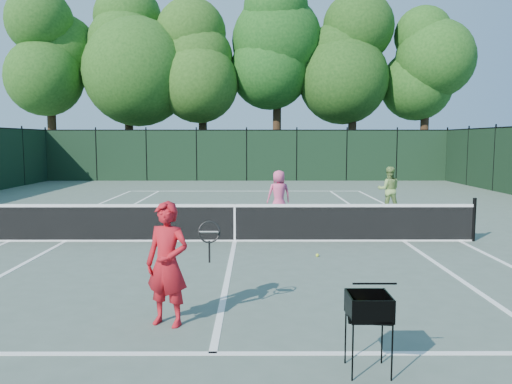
{
  "coord_description": "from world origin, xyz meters",
  "views": [
    {
      "loc": [
        0.49,
        -11.92,
        2.46
      ],
      "look_at": [
        0.52,
        1.0,
        1.1
      ],
      "focal_mm": 35.0,
      "sensor_mm": 36.0,
      "label": 1
    }
  ],
  "objects_px": {
    "coach": "(168,264)",
    "loose_ball_midcourt": "(317,255)",
    "player_pink": "(279,194)",
    "ball_hopper": "(369,307)",
    "player_green": "(389,190)"
  },
  "relations": [
    {
      "from": "coach",
      "to": "loose_ball_midcourt",
      "type": "height_order",
      "value": "coach"
    },
    {
      "from": "coach",
      "to": "player_pink",
      "type": "xyz_separation_m",
      "value": [
        1.91,
        9.04,
        -0.07
      ]
    },
    {
      "from": "player_pink",
      "to": "ball_hopper",
      "type": "height_order",
      "value": "player_pink"
    },
    {
      "from": "player_green",
      "to": "loose_ball_midcourt",
      "type": "xyz_separation_m",
      "value": [
        -3.23,
        -6.49,
        -0.74
      ]
    },
    {
      "from": "player_pink",
      "to": "ball_hopper",
      "type": "bearing_deg",
      "value": 78.81
    },
    {
      "from": "ball_hopper",
      "to": "coach",
      "type": "bearing_deg",
      "value": 157.62
    },
    {
      "from": "player_green",
      "to": "ball_hopper",
      "type": "distance_m",
      "value": 12.19
    },
    {
      "from": "coach",
      "to": "loose_ball_midcourt",
      "type": "xyz_separation_m",
      "value": [
        2.47,
        3.86,
        -0.8
      ]
    },
    {
      "from": "player_green",
      "to": "loose_ball_midcourt",
      "type": "relative_size",
      "value": 22.81
    },
    {
      "from": "coach",
      "to": "ball_hopper",
      "type": "height_order",
      "value": "coach"
    },
    {
      "from": "player_pink",
      "to": "ball_hopper",
      "type": "relative_size",
      "value": 1.79
    },
    {
      "from": "player_green",
      "to": "coach",
      "type": "bearing_deg",
      "value": 68.66
    },
    {
      "from": "player_green",
      "to": "loose_ball_midcourt",
      "type": "bearing_deg",
      "value": 71.04
    },
    {
      "from": "player_green",
      "to": "ball_hopper",
      "type": "relative_size",
      "value": 1.83
    },
    {
      "from": "ball_hopper",
      "to": "loose_ball_midcourt",
      "type": "height_order",
      "value": "ball_hopper"
    }
  ]
}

